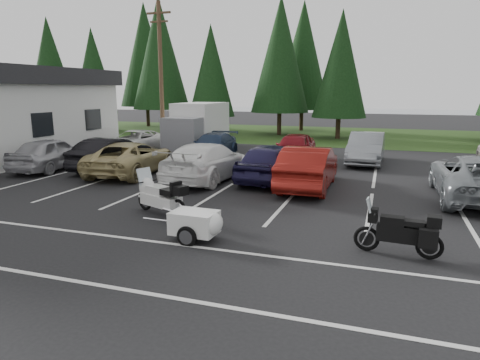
% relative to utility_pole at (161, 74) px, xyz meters
% --- Properties ---
extents(ground, '(120.00, 120.00, 0.00)m').
position_rel_utility_pole_xyz_m(ground, '(10.00, -12.00, -4.70)').
color(ground, black).
rests_on(ground, ground).
extents(grass_strip, '(80.00, 16.00, 0.01)m').
position_rel_utility_pole_xyz_m(grass_strip, '(10.00, 12.00, -4.69)').
color(grass_strip, '#203711').
rests_on(grass_strip, ground).
extents(lake_water, '(70.00, 50.00, 0.02)m').
position_rel_utility_pole_xyz_m(lake_water, '(14.00, 43.00, -4.70)').
color(lake_water, gray).
rests_on(lake_water, ground).
extents(utility_pole, '(1.60, 0.26, 9.00)m').
position_rel_utility_pole_xyz_m(utility_pole, '(0.00, 0.00, 0.00)').
color(utility_pole, '#473321').
rests_on(utility_pole, ground).
extents(box_truck, '(2.40, 5.60, 2.90)m').
position_rel_utility_pole_xyz_m(box_truck, '(2.00, 0.50, -3.25)').
color(box_truck, silver).
rests_on(box_truck, ground).
extents(stall_markings, '(32.00, 16.00, 0.01)m').
position_rel_utility_pole_xyz_m(stall_markings, '(10.00, -10.00, -4.69)').
color(stall_markings, silver).
rests_on(stall_markings, ground).
extents(conifer_0, '(4.58, 4.58, 10.66)m').
position_rel_utility_pole_xyz_m(conifer_0, '(-18.00, 10.50, 1.53)').
color(conifer_0, '#332316').
rests_on(conifer_0, ground).
extents(conifer_1, '(3.96, 3.96, 9.22)m').
position_rel_utility_pole_xyz_m(conifer_1, '(-12.00, 9.20, 0.69)').
color(conifer_1, '#332316').
rests_on(conifer_1, ground).
extents(conifer_2, '(5.10, 5.10, 11.89)m').
position_rel_utility_pole_xyz_m(conifer_2, '(-6.00, 10.80, 2.25)').
color(conifer_2, '#332316').
rests_on(conifer_2, ground).
extents(conifer_3, '(3.87, 3.87, 9.02)m').
position_rel_utility_pole_xyz_m(conifer_3, '(-0.50, 9.40, 0.57)').
color(conifer_3, '#332316').
rests_on(conifer_3, ground).
extents(conifer_4, '(4.80, 4.80, 11.17)m').
position_rel_utility_pole_xyz_m(conifer_4, '(5.00, 10.90, 1.83)').
color(conifer_4, '#332316').
rests_on(conifer_4, ground).
extents(conifer_5, '(4.14, 4.14, 9.63)m').
position_rel_utility_pole_xyz_m(conifer_5, '(10.00, 9.60, 0.93)').
color(conifer_5, '#332316').
rests_on(conifer_5, ground).
extents(conifer_back_a, '(5.28, 5.28, 12.30)m').
position_rel_utility_pole_xyz_m(conifer_back_a, '(-10.00, 15.00, 2.49)').
color(conifer_back_a, '#332316').
rests_on(conifer_back_a, ground).
extents(conifer_back_b, '(4.97, 4.97, 11.58)m').
position_rel_utility_pole_xyz_m(conifer_back_b, '(6.00, 15.50, 2.07)').
color(conifer_back_b, '#332316').
rests_on(conifer_back_b, ground).
extents(car_near_0, '(2.22, 4.69, 1.55)m').
position_rel_utility_pole_xyz_m(car_near_0, '(-1.42, -8.30, -3.92)').
color(car_near_0, '#AAA9AE').
rests_on(car_near_0, ground).
extents(car_near_1, '(1.73, 4.67, 1.53)m').
position_rel_utility_pole_xyz_m(car_near_1, '(1.33, -7.41, -3.93)').
color(car_near_1, black).
rests_on(car_near_1, ground).
extents(car_near_2, '(2.93, 5.45, 1.45)m').
position_rel_utility_pole_xyz_m(car_near_2, '(2.75, -7.98, -3.97)').
color(car_near_2, tan).
rests_on(car_near_2, ground).
extents(car_near_3, '(2.49, 5.53, 1.57)m').
position_rel_utility_pole_xyz_m(car_near_3, '(6.53, -8.13, -3.91)').
color(car_near_3, white).
rests_on(car_near_3, ground).
extents(car_near_4, '(2.28, 4.86, 1.61)m').
position_rel_utility_pole_xyz_m(car_near_4, '(9.15, -7.46, -3.89)').
color(car_near_4, '#1A1639').
rests_on(car_near_4, ground).
extents(car_near_5, '(1.79, 4.97, 1.63)m').
position_rel_utility_pole_xyz_m(car_near_5, '(10.80, -8.28, -3.88)').
color(car_near_5, maroon).
rests_on(car_near_5, ground).
extents(car_near_6, '(2.63, 5.61, 1.55)m').
position_rel_utility_pole_xyz_m(car_near_6, '(16.57, -8.23, -3.92)').
color(car_near_6, gray).
rests_on(car_near_6, ground).
extents(car_far_0, '(2.29, 4.81, 1.33)m').
position_rel_utility_pole_xyz_m(car_far_0, '(-0.86, -1.99, -4.03)').
color(car_far_0, silver).
rests_on(car_far_0, ground).
extents(car_far_1, '(2.07, 4.71, 1.35)m').
position_rel_utility_pole_xyz_m(car_far_1, '(4.45, -2.47, -4.02)').
color(car_far_1, '#1C2B46').
rests_on(car_far_1, ground).
extents(car_far_2, '(1.83, 4.42, 1.50)m').
position_rel_utility_pole_xyz_m(car_far_2, '(9.02, -2.24, -3.95)').
color(car_far_2, maroon).
rests_on(car_far_2, ground).
extents(car_far_3, '(1.78, 4.81, 1.57)m').
position_rel_utility_pole_xyz_m(car_far_3, '(12.63, -1.60, -3.91)').
color(car_far_3, slate).
rests_on(car_far_3, ground).
extents(touring_motorcycle, '(2.58, 1.66, 1.37)m').
position_rel_utility_pole_xyz_m(touring_motorcycle, '(7.23, -13.34, -4.01)').
color(touring_motorcycle, silver).
rests_on(touring_motorcycle, ground).
extents(cargo_trailer, '(1.68, 0.98, 0.76)m').
position_rel_utility_pole_xyz_m(cargo_trailer, '(9.12, -15.05, -4.32)').
color(cargo_trailer, white).
rests_on(cargo_trailer, ground).
extents(adventure_motorcycle, '(2.21, 0.91, 1.31)m').
position_rel_utility_pole_xyz_m(adventure_motorcycle, '(13.93, -14.47, -4.04)').
color(adventure_motorcycle, black).
rests_on(adventure_motorcycle, ground).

